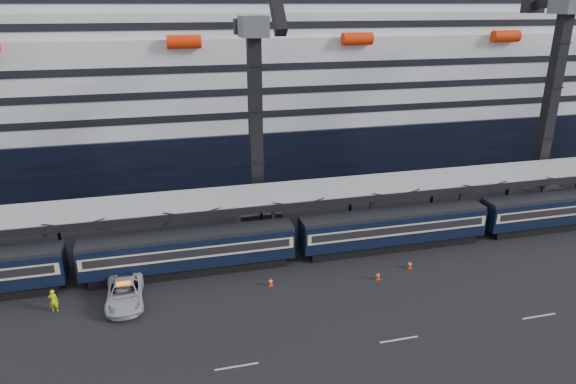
# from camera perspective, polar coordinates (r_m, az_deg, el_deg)

# --- Properties ---
(ground) EXTENTS (260.00, 260.00, 0.00)m
(ground) POSITION_cam_1_polar(r_m,az_deg,el_deg) (49.72, 25.00, -9.58)
(ground) COLOR black
(ground) RESTS_ON ground
(train) EXTENTS (133.05, 3.00, 4.05)m
(train) POSITION_cam_1_polar(r_m,az_deg,el_deg) (53.57, 14.88, -3.48)
(train) COLOR black
(train) RESTS_ON ground
(canopy) EXTENTS (130.00, 6.25, 5.53)m
(canopy) POSITION_cam_1_polar(r_m,az_deg,el_deg) (57.98, 17.31, 1.34)
(canopy) COLOR #9EA1A6
(canopy) RESTS_ON ground
(cruise_ship) EXTENTS (214.09, 28.84, 34.00)m
(cruise_ship) POSITION_cam_1_polar(r_m,az_deg,el_deg) (84.21, 5.79, 12.80)
(cruise_ship) COLOR black
(cruise_ship) RESTS_ON ground
(crane_dark_near) EXTENTS (4.50, 17.75, 35.08)m
(crane_dark_near) POSITION_cam_1_polar(r_m,az_deg,el_deg) (53.17, -3.56, 8.04)
(crane_dark_near) COLOR #4D4F55
(crane_dark_near) RESTS_ON ground
(crane_dark_mid) EXTENTS (4.50, 18.24, 39.64)m
(crane_dark_mid) POSITION_cam_1_polar(r_m,az_deg,el_deg) (67.81, 27.53, 9.72)
(crane_dark_mid) COLOR #4D4F55
(crane_dark_mid) RESTS_ON ground
(pickup_truck) EXTENTS (2.93, 6.26, 1.73)m
(pickup_truck) POSITION_cam_1_polar(r_m,az_deg,el_deg) (44.74, -17.68, -10.68)
(pickup_truck) COLOR #B4B8BC
(pickup_truck) RESTS_ON ground
(worker) EXTENTS (0.75, 0.53, 1.94)m
(worker) POSITION_cam_1_polar(r_m,az_deg,el_deg) (45.58, -24.61, -10.91)
(worker) COLOR #D7F00C
(worker) RESTS_ON ground
(traffic_cone_b) EXTENTS (0.42, 0.42, 0.84)m
(traffic_cone_b) POSITION_cam_1_polar(r_m,az_deg,el_deg) (45.28, -1.94, -9.89)
(traffic_cone_b) COLOR #FA2F07
(traffic_cone_b) RESTS_ON ground
(traffic_cone_c) EXTENTS (0.39, 0.39, 0.78)m
(traffic_cone_c) POSITION_cam_1_polar(r_m,az_deg,el_deg) (46.91, 9.96, -9.11)
(traffic_cone_c) COLOR #FA2F07
(traffic_cone_c) RESTS_ON ground
(traffic_cone_d) EXTENTS (0.42, 0.42, 0.84)m
(traffic_cone_d) POSITION_cam_1_polar(r_m,az_deg,el_deg) (49.28, 13.38, -7.81)
(traffic_cone_d) COLOR #FA2F07
(traffic_cone_d) RESTS_ON ground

